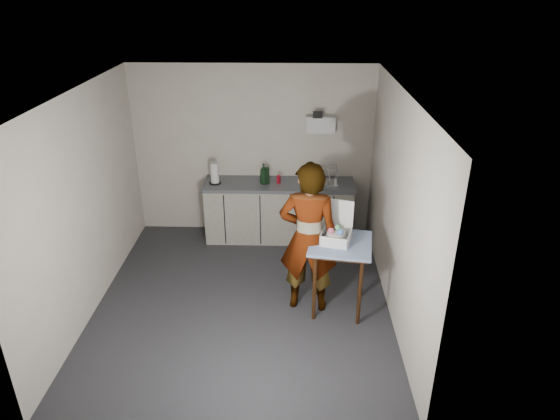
{
  "coord_description": "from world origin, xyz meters",
  "views": [
    {
      "loc": [
        0.6,
        -5.19,
        3.71
      ],
      "look_at": [
        0.45,
        0.45,
        1.05
      ],
      "focal_mm": 32.0,
      "sensor_mm": 36.0,
      "label": 1
    }
  ],
  "objects_px": {
    "soap_bottle": "(264,174)",
    "soda_can": "(279,179)",
    "bakery_box": "(336,233)",
    "side_table": "(340,251)",
    "standing_man": "(308,238)",
    "dish_rack": "(325,179)",
    "kitchen_counter": "(279,212)",
    "paper_towel": "(215,174)",
    "dark_bottle": "(267,175)"
  },
  "relations": [
    {
      "from": "dark_bottle",
      "to": "paper_towel",
      "type": "distance_m",
      "value": 0.77
    },
    {
      "from": "paper_towel",
      "to": "standing_man",
      "type": "bearing_deg",
      "value": -52.35
    },
    {
      "from": "soap_bottle",
      "to": "bakery_box",
      "type": "bearing_deg",
      "value": -61.9
    },
    {
      "from": "soap_bottle",
      "to": "paper_towel",
      "type": "bearing_deg",
      "value": -179.41
    },
    {
      "from": "soda_can",
      "to": "dish_rack",
      "type": "distance_m",
      "value": 0.69
    },
    {
      "from": "bakery_box",
      "to": "soap_bottle",
      "type": "bearing_deg",
      "value": 133.17
    },
    {
      "from": "kitchen_counter",
      "to": "bakery_box",
      "type": "relative_size",
      "value": 4.89
    },
    {
      "from": "dark_bottle",
      "to": "paper_towel",
      "type": "height_order",
      "value": "paper_towel"
    },
    {
      "from": "kitchen_counter",
      "to": "soda_can",
      "type": "relative_size",
      "value": 19.01
    },
    {
      "from": "kitchen_counter",
      "to": "soap_bottle",
      "type": "xyz_separation_m",
      "value": [
        -0.23,
        -0.03,
        0.64
      ]
    },
    {
      "from": "soda_can",
      "to": "paper_towel",
      "type": "xyz_separation_m",
      "value": [
        -0.94,
        -0.04,
        0.09
      ]
    },
    {
      "from": "bakery_box",
      "to": "soda_can",
      "type": "bearing_deg",
      "value": 126.97
    },
    {
      "from": "soap_bottle",
      "to": "dark_bottle",
      "type": "relative_size",
      "value": 1.24
    },
    {
      "from": "kitchen_counter",
      "to": "soda_can",
      "type": "xyz_separation_m",
      "value": [
        -0.01,
        0.0,
        0.54
      ]
    },
    {
      "from": "side_table",
      "to": "paper_towel",
      "type": "distance_m",
      "value": 2.49
    },
    {
      "from": "soda_can",
      "to": "paper_towel",
      "type": "bearing_deg",
      "value": -177.56
    },
    {
      "from": "side_table",
      "to": "soda_can",
      "type": "distance_m",
      "value": 1.99
    },
    {
      "from": "bakery_box",
      "to": "dark_bottle",
      "type": "bearing_deg",
      "value": 131.77
    },
    {
      "from": "side_table",
      "to": "standing_man",
      "type": "xyz_separation_m",
      "value": [
        -0.37,
        0.05,
        0.14
      ]
    },
    {
      "from": "side_table",
      "to": "dark_bottle",
      "type": "distance_m",
      "value": 2.06
    },
    {
      "from": "standing_man",
      "to": "bakery_box",
      "type": "relative_size",
      "value": 4.12
    },
    {
      "from": "kitchen_counter",
      "to": "dish_rack",
      "type": "bearing_deg",
      "value": 1.6
    },
    {
      "from": "soap_bottle",
      "to": "dark_bottle",
      "type": "height_order",
      "value": "soap_bottle"
    },
    {
      "from": "side_table",
      "to": "dark_bottle",
      "type": "xyz_separation_m",
      "value": [
        -0.95,
        1.81,
        0.23
      ]
    },
    {
      "from": "soda_can",
      "to": "dish_rack",
      "type": "bearing_deg",
      "value": 1.27
    },
    {
      "from": "side_table",
      "to": "dish_rack",
      "type": "relative_size",
      "value": 2.45
    },
    {
      "from": "standing_man",
      "to": "dark_bottle",
      "type": "xyz_separation_m",
      "value": [
        -0.57,
        1.76,
        0.09
      ]
    },
    {
      "from": "kitchen_counter",
      "to": "soap_bottle",
      "type": "height_order",
      "value": "soap_bottle"
    },
    {
      "from": "soap_bottle",
      "to": "paper_towel",
      "type": "relative_size",
      "value": 0.96
    },
    {
      "from": "dish_rack",
      "to": "bakery_box",
      "type": "relative_size",
      "value": 0.82
    },
    {
      "from": "side_table",
      "to": "bakery_box",
      "type": "distance_m",
      "value": 0.23
    },
    {
      "from": "soap_bottle",
      "to": "soda_can",
      "type": "xyz_separation_m",
      "value": [
        0.22,
        0.03,
        -0.1
      ]
    },
    {
      "from": "soap_bottle",
      "to": "dish_rack",
      "type": "height_order",
      "value": "soap_bottle"
    },
    {
      "from": "kitchen_counter",
      "to": "standing_man",
      "type": "relative_size",
      "value": 1.19
    },
    {
      "from": "paper_towel",
      "to": "bakery_box",
      "type": "height_order",
      "value": "bakery_box"
    },
    {
      "from": "kitchen_counter",
      "to": "side_table",
      "type": "height_order",
      "value": "side_table"
    },
    {
      "from": "kitchen_counter",
      "to": "side_table",
      "type": "xyz_separation_m",
      "value": [
        0.77,
        -1.83,
        0.37
      ]
    },
    {
      "from": "soap_bottle",
      "to": "soda_can",
      "type": "relative_size",
      "value": 2.62
    },
    {
      "from": "standing_man",
      "to": "bakery_box",
      "type": "xyz_separation_m",
      "value": [
        0.32,
        -0.01,
        0.08
      ]
    },
    {
      "from": "side_table",
      "to": "kitchen_counter",
      "type": "bearing_deg",
      "value": 121.39
    },
    {
      "from": "standing_man",
      "to": "paper_towel",
      "type": "relative_size",
      "value": 5.87
    },
    {
      "from": "standing_man",
      "to": "soda_can",
      "type": "relative_size",
      "value": 16.01
    },
    {
      "from": "kitchen_counter",
      "to": "paper_towel",
      "type": "xyz_separation_m",
      "value": [
        -0.95,
        -0.04,
        0.64
      ]
    },
    {
      "from": "dish_rack",
      "to": "bakery_box",
      "type": "xyz_separation_m",
      "value": [
        0.04,
        -1.81,
        0.05
      ]
    },
    {
      "from": "paper_towel",
      "to": "kitchen_counter",
      "type": "bearing_deg",
      "value": 2.2
    },
    {
      "from": "soda_can",
      "to": "dark_bottle",
      "type": "relative_size",
      "value": 0.47
    },
    {
      "from": "soda_can",
      "to": "soap_bottle",
      "type": "bearing_deg",
      "value": -171.53
    },
    {
      "from": "standing_man",
      "to": "soda_can",
      "type": "bearing_deg",
      "value": -71.09
    },
    {
      "from": "paper_towel",
      "to": "soap_bottle",
      "type": "bearing_deg",
      "value": 0.59
    },
    {
      "from": "dish_rack",
      "to": "standing_man",
      "type": "bearing_deg",
      "value": -99.02
    }
  ]
}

